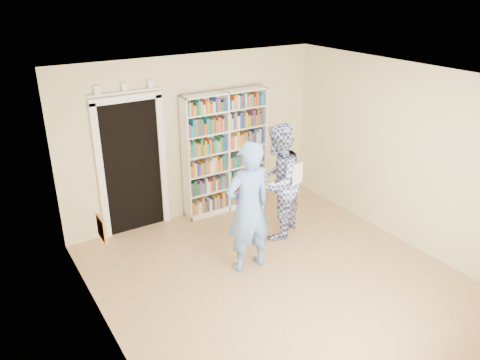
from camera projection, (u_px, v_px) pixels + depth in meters
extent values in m
plane|color=#A77B50|center=(283.00, 283.00, 6.27)|extent=(5.00, 5.00, 0.00)
plane|color=white|center=(292.00, 82.00, 5.21)|extent=(5.00, 5.00, 0.00)
plane|color=beige|center=(194.00, 138.00, 7.68)|extent=(4.50, 0.00, 4.50)
plane|color=beige|center=(106.00, 242.00, 4.64)|extent=(0.00, 5.00, 5.00)
plane|color=beige|center=(410.00, 157.00, 6.84)|extent=(0.00, 5.00, 5.00)
cube|color=white|center=(225.00, 153.00, 7.92)|extent=(1.52, 0.29, 2.09)
cube|color=white|center=(225.00, 153.00, 7.92)|extent=(0.02, 0.29, 2.09)
cube|color=black|center=(132.00, 168.00, 7.25)|extent=(0.90, 0.03, 2.10)
cube|color=white|center=(101.00, 175.00, 7.00)|extent=(0.10, 0.06, 2.20)
cube|color=white|center=(163.00, 162.00, 7.49)|extent=(0.10, 0.06, 2.20)
cube|color=white|center=(126.00, 99.00, 6.81)|extent=(1.10, 0.06, 0.10)
cube|color=white|center=(125.00, 92.00, 6.76)|extent=(1.10, 0.08, 0.02)
cube|color=maroon|center=(102.00, 228.00, 4.79)|extent=(0.03, 0.25, 0.25)
imported|color=#5F8CD3|center=(248.00, 207.00, 6.27)|extent=(0.68, 0.45, 1.86)
imported|color=navy|center=(278.00, 182.00, 7.12)|extent=(1.12, 1.06, 1.82)
cube|color=white|center=(297.00, 174.00, 6.92)|extent=(0.23, 0.06, 0.32)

